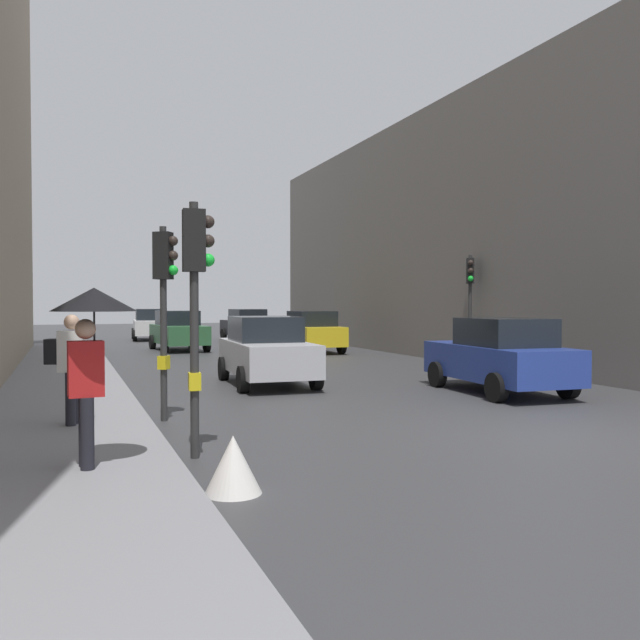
{
  "coord_description": "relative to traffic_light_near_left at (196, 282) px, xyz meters",
  "views": [
    {
      "loc": [
        -7.06,
        -8.56,
        2.12
      ],
      "look_at": [
        -0.04,
        9.72,
        1.61
      ],
      "focal_mm": 37.2,
      "sensor_mm": 36.0,
      "label": 1
    }
  ],
  "objects": [
    {
      "name": "car_yellow_taxi",
      "position": [
        8.11,
        17.55,
        -1.53
      ],
      "size": [
        2.03,
        4.2,
        1.76
      ],
      "color": "yellow",
      "rests_on": "ground"
    },
    {
      "name": "pedestrian_with_black_backpack",
      "position": [
        -1.61,
        2.34,
        -1.24
      ],
      "size": [
        0.65,
        0.43,
        1.77
      ],
      "color": "black",
      "rests_on": "sidewalk_kerb"
    },
    {
      "name": "traffic_light_near_right",
      "position": [
        -0.0,
        3.03,
        -0.0
      ],
      "size": [
        0.44,
        0.37,
        3.48
      ],
      "color": "#2D2D2D",
      "rests_on": "ground"
    },
    {
      "name": "warning_sign_triangle",
      "position": [
        0.07,
        -1.83,
        -2.08
      ],
      "size": [
        0.64,
        0.64,
        0.65
      ],
      "primitive_type": "cone",
      "color": "silver",
      "rests_on": "ground"
    },
    {
      "name": "car_white_compact",
      "position": [
        2.84,
        29.62,
        -1.53
      ],
      "size": [
        2.25,
        4.31,
        1.76
      ],
      "color": "silver",
      "rests_on": "ground"
    },
    {
      "name": "car_green_estate",
      "position": [
        3.0,
        20.65,
        -1.53
      ],
      "size": [
        2.24,
        4.31,
        1.76
      ],
      "color": "#2D6038",
      "rests_on": "ground"
    },
    {
      "name": "ground_plane",
      "position": [
        5.41,
        -0.44,
        -2.4
      ],
      "size": [
        120.0,
        120.0,
        0.0
      ],
      "primitive_type": "plane",
      "color": "#38383A"
    },
    {
      "name": "pedestrian_with_umbrella",
      "position": [
        -1.37,
        -0.7,
        -0.56
      ],
      "size": [
        1.0,
        1.0,
        2.14
      ],
      "color": "black",
      "rests_on": "sidewalk_kerb"
    },
    {
      "name": "car_silver_hatchback",
      "position": [
        3.19,
        7.45,
        -1.53
      ],
      "size": [
        2.2,
        4.29,
        1.76
      ],
      "color": "#BCBCC1",
      "rests_on": "ground"
    },
    {
      "name": "car_dark_suv",
      "position": [
        7.73,
        26.83,
        -1.53
      ],
      "size": [
        2.25,
        4.31,
        1.76
      ],
      "color": "black",
      "rests_on": "ground"
    },
    {
      "name": "building_facade_right",
      "position": [
        17.15,
        15.1,
        2.37
      ],
      "size": [
        12.0,
        28.57,
        9.54
      ],
      "primitive_type": "cube",
      "color": "slate",
      "rests_on": "ground"
    },
    {
      "name": "car_blue_van",
      "position": [
        7.85,
        3.95,
        -1.53
      ],
      "size": [
        2.23,
        4.31,
        1.76
      ],
      "color": "navy",
      "rests_on": "ground"
    },
    {
      "name": "traffic_light_mid_street",
      "position": [
        10.84,
        9.66,
        0.14
      ],
      "size": [
        0.36,
        0.45,
        3.69
      ],
      "color": "#2D2D2D",
      "rests_on": "ground"
    },
    {
      "name": "traffic_light_near_left",
      "position": [
        0.0,
        0.0,
        0.0
      ],
      "size": [
        0.44,
        0.26,
        3.48
      ],
      "color": "#2D2D2D",
      "rests_on": "ground"
    },
    {
      "name": "sidewalk_kerb",
      "position": [
        -1.69,
        5.56,
        -2.32
      ],
      "size": [
        2.74,
        40.0,
        0.16
      ],
      "primitive_type": "cube",
      "color": "gray",
      "rests_on": "ground"
    }
  ]
}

